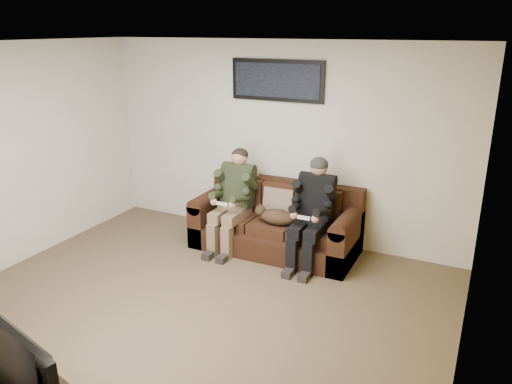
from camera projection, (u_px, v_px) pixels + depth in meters
The scene contains 13 objects.
floor at pixel (189, 313), 5.03m from camera, with size 5.00×5.00×0.00m, color brown.
ceiling at pixel (176, 44), 4.21m from camera, with size 5.00×5.00×0.00m, color silver.
wall_back at pixel (280, 142), 6.54m from camera, with size 5.00×5.00×0.00m, color beige.
wall_right at pixel (475, 238), 3.58m from camera, with size 4.50×4.50×0.00m, color beige.
accent_wall_right at pixel (473, 238), 3.58m from camera, with size 4.50×4.50×0.00m, color #AB7D11.
sofa at pixel (277, 225), 6.42m from camera, with size 2.08×0.90×0.85m.
throw_pillow at pixel (279, 203), 6.36m from camera, with size 0.40×0.11×0.38m, color #816654.
throw_blanket at pixel (243, 174), 6.73m from camera, with size 0.42×0.21×0.08m, color tan.
person_left at pixel (234, 194), 6.37m from camera, with size 0.51×0.87×1.27m.
person_right at pixel (313, 206), 5.92m from camera, with size 0.51×0.86×1.28m.
cat at pixel (276, 216), 6.16m from camera, with size 0.66×0.26×0.24m.
framed_poster at pixel (277, 80), 6.27m from camera, with size 1.25×0.05×0.52m.
television at pixel (29, 362), 3.05m from camera, with size 1.13×0.15×0.65m, color black.
Camera 1 is at (2.53, -3.65, 2.74)m, focal length 35.00 mm.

